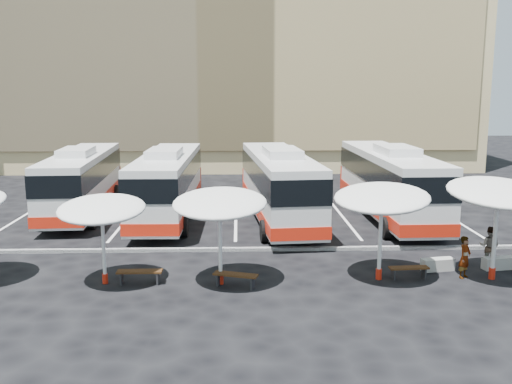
{
  "coord_description": "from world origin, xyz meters",
  "views": [
    {
      "loc": [
        0.16,
        -23.95,
        7.2
      ],
      "look_at": [
        1.0,
        3.0,
        2.2
      ],
      "focal_mm": 40.0,
      "sensor_mm": 36.0,
      "label": 1
    }
  ],
  "objects_px": {
    "wood_bench_1": "(140,274)",
    "conc_bench_1": "(499,263)",
    "sunshade_1": "(102,209)",
    "sunshade_4": "(498,193)",
    "bus_2": "(279,183)",
    "conc_bench_0": "(438,264)",
    "wood_bench_3": "(409,270)",
    "wood_bench_2": "(236,277)",
    "sunshade_3": "(382,198)",
    "bus_3": "(389,181)",
    "passenger_1": "(490,247)",
    "sunshade_2": "(220,203)",
    "passenger_0": "(465,257)",
    "bus_0": "(82,179)",
    "bus_1": "(168,182)"
  },
  "relations": [
    {
      "from": "wood_bench_1",
      "to": "conc_bench_1",
      "type": "relative_size",
      "value": 1.27
    },
    {
      "from": "sunshade_1",
      "to": "sunshade_4",
      "type": "relative_size",
      "value": 0.79
    },
    {
      "from": "bus_2",
      "to": "conc_bench_1",
      "type": "bearing_deg",
      "value": -51.3
    },
    {
      "from": "wood_bench_1",
      "to": "conc_bench_0",
      "type": "bearing_deg",
      "value": 5.93
    },
    {
      "from": "wood_bench_3",
      "to": "conc_bench_0",
      "type": "xyz_separation_m",
      "value": [
        1.44,
        0.94,
        -0.11
      ]
    },
    {
      "from": "wood_bench_2",
      "to": "sunshade_3",
      "type": "bearing_deg",
      "value": 7.06
    },
    {
      "from": "sunshade_1",
      "to": "sunshade_4",
      "type": "height_order",
      "value": "sunshade_4"
    },
    {
      "from": "bus_3",
      "to": "wood_bench_1",
      "type": "distance_m",
      "value": 15.93
    },
    {
      "from": "wood_bench_2",
      "to": "sunshade_1",
      "type": "bearing_deg",
      "value": 173.8
    },
    {
      "from": "conc_bench_0",
      "to": "passenger_1",
      "type": "relative_size",
      "value": 0.78
    },
    {
      "from": "wood_bench_2",
      "to": "wood_bench_3",
      "type": "xyz_separation_m",
      "value": [
        6.58,
        0.71,
        -0.03
      ]
    },
    {
      "from": "sunshade_2",
      "to": "passenger_1",
      "type": "bearing_deg",
      "value": 9.06
    },
    {
      "from": "sunshade_4",
      "to": "wood_bench_3",
      "type": "height_order",
      "value": "sunshade_4"
    },
    {
      "from": "sunshade_1",
      "to": "passenger_0",
      "type": "bearing_deg",
      "value": 0.91
    },
    {
      "from": "sunshade_3",
      "to": "conc_bench_0",
      "type": "bearing_deg",
      "value": 20.57
    },
    {
      "from": "passenger_1",
      "to": "bus_0",
      "type": "bearing_deg",
      "value": 4.97
    },
    {
      "from": "sunshade_3",
      "to": "sunshade_4",
      "type": "height_order",
      "value": "sunshade_4"
    },
    {
      "from": "wood_bench_1",
      "to": "wood_bench_2",
      "type": "distance_m",
      "value": 3.58
    },
    {
      "from": "wood_bench_3",
      "to": "conc_bench_0",
      "type": "height_order",
      "value": "conc_bench_0"
    },
    {
      "from": "bus_1",
      "to": "wood_bench_1",
      "type": "distance_m",
      "value": 10.92
    },
    {
      "from": "sunshade_3",
      "to": "conc_bench_0",
      "type": "height_order",
      "value": "sunshade_3"
    },
    {
      "from": "wood_bench_1",
      "to": "sunshade_3",
      "type": "bearing_deg",
      "value": 1.46
    },
    {
      "from": "bus_2",
      "to": "sunshade_4",
      "type": "xyz_separation_m",
      "value": [
        7.44,
        -9.82,
        1.24
      ]
    },
    {
      "from": "wood_bench_3",
      "to": "sunshade_4",
      "type": "bearing_deg",
      "value": -2.43
    },
    {
      "from": "bus_3",
      "to": "sunshade_3",
      "type": "xyz_separation_m",
      "value": [
        -3.0,
        -10.14,
        1.03
      ]
    },
    {
      "from": "conc_bench_0",
      "to": "passenger_1",
      "type": "height_order",
      "value": "passenger_1"
    },
    {
      "from": "bus_0",
      "to": "sunshade_1",
      "type": "bearing_deg",
      "value": -74.87
    },
    {
      "from": "bus_1",
      "to": "conc_bench_0",
      "type": "xyz_separation_m",
      "value": [
        11.77,
        -9.59,
        -1.78
      ]
    },
    {
      "from": "wood_bench_1",
      "to": "passenger_0",
      "type": "xyz_separation_m",
      "value": [
        12.27,
        0.3,
        0.42
      ]
    },
    {
      "from": "sunshade_4",
      "to": "passenger_1",
      "type": "distance_m",
      "value": 2.94
    },
    {
      "from": "sunshade_1",
      "to": "passenger_1",
      "type": "height_order",
      "value": "sunshade_1"
    },
    {
      "from": "bus_1",
      "to": "passenger_0",
      "type": "height_order",
      "value": "bus_1"
    },
    {
      "from": "bus_3",
      "to": "wood_bench_2",
      "type": "height_order",
      "value": "bus_3"
    },
    {
      "from": "bus_1",
      "to": "sunshade_1",
      "type": "relative_size",
      "value": 3.77
    },
    {
      "from": "sunshade_2",
      "to": "sunshade_4",
      "type": "distance_m",
      "value": 10.29
    },
    {
      "from": "bus_2",
      "to": "wood_bench_3",
      "type": "relative_size",
      "value": 8.51
    },
    {
      "from": "bus_3",
      "to": "wood_bench_3",
      "type": "distance_m",
      "value": 10.42
    },
    {
      "from": "wood_bench_2",
      "to": "conc_bench_1",
      "type": "height_order",
      "value": "wood_bench_2"
    },
    {
      "from": "bus_2",
      "to": "bus_3",
      "type": "bearing_deg",
      "value": -0.99
    },
    {
      "from": "bus_0",
      "to": "conc_bench_0",
      "type": "bearing_deg",
      "value": -36.38
    },
    {
      "from": "sunshade_1",
      "to": "conc_bench_0",
      "type": "bearing_deg",
      "value": 4.97
    },
    {
      "from": "wood_bench_1",
      "to": "wood_bench_2",
      "type": "xyz_separation_m",
      "value": [
        3.55,
        -0.44,
        -0.01
      ]
    },
    {
      "from": "bus_1",
      "to": "conc_bench_1",
      "type": "xyz_separation_m",
      "value": [
        14.29,
        -9.49,
        -1.78
      ]
    },
    {
      "from": "bus_0",
      "to": "passenger_0",
      "type": "height_order",
      "value": "bus_0"
    },
    {
      "from": "bus_2",
      "to": "passenger_0",
      "type": "distance_m",
      "value": 11.67
    },
    {
      "from": "sunshade_2",
      "to": "conc_bench_1",
      "type": "distance_m",
      "value": 11.52
    },
    {
      "from": "conc_bench_0",
      "to": "passenger_0",
      "type": "bearing_deg",
      "value": -51.98
    },
    {
      "from": "sunshade_1",
      "to": "sunshade_3",
      "type": "distance_m",
      "value": 10.27
    },
    {
      "from": "bus_2",
      "to": "sunshade_3",
      "type": "relative_size",
      "value": 2.79
    },
    {
      "from": "bus_1",
      "to": "wood_bench_3",
      "type": "xyz_separation_m",
      "value": [
        10.33,
        -10.53,
        -1.67
      ]
    }
  ]
}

